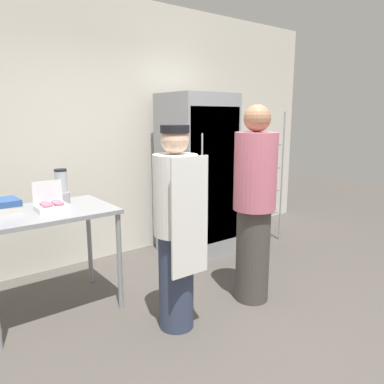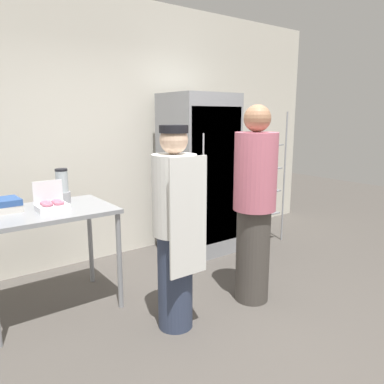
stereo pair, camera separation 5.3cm
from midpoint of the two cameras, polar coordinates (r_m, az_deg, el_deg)
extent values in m
plane|color=#4C4742|center=(3.24, 8.06, -19.61)|extent=(14.00, 14.00, 0.00)
cube|color=silver|center=(4.56, -11.05, 9.15)|extent=(6.40, 0.12, 2.99)
cube|color=gray|center=(4.55, 1.32, 2.61)|extent=(0.78, 0.69, 1.93)
cube|color=gray|center=(4.29, 4.09, 2.30)|extent=(0.72, 0.02, 1.58)
cylinder|color=silver|center=(4.13, 2.08, 2.36)|extent=(0.02, 0.02, 0.95)
cylinder|color=#93969B|center=(4.69, 9.68, 1.44)|extent=(0.02, 0.02, 1.72)
cylinder|color=#93969B|center=(5.12, 14.17, 2.10)|extent=(0.02, 0.02, 1.72)
cylinder|color=#93969B|center=(4.99, 6.11, 2.15)|extent=(0.02, 0.02, 1.72)
cylinder|color=#93969B|center=(5.39, 10.63, 2.73)|extent=(0.02, 0.02, 1.72)
cube|color=gray|center=(5.14, 10.00, -3.12)|extent=(0.53, 0.40, 0.01)
torus|color=orange|center=(5.00, 8.54, -3.20)|extent=(0.11, 0.11, 0.03)
torus|color=orange|center=(5.13, 10.01, -2.87)|extent=(0.11, 0.11, 0.03)
torus|color=orange|center=(5.27, 11.40, -2.55)|extent=(0.11, 0.11, 0.03)
cube|color=gray|center=(5.07, 10.12, 0.21)|extent=(0.53, 0.40, 0.01)
torus|color=orange|center=(4.93, 8.64, 0.21)|extent=(0.11, 0.11, 0.03)
torus|color=orange|center=(5.20, 11.54, 0.70)|extent=(0.11, 0.11, 0.03)
cube|color=gray|center=(5.02, 10.24, 3.62)|extent=(0.53, 0.40, 0.01)
torus|color=orange|center=(4.88, 8.75, 3.74)|extent=(0.10, 0.10, 0.03)
torus|color=orange|center=(5.15, 11.67, 4.04)|extent=(0.10, 0.10, 0.03)
cube|color=gray|center=(4.99, 10.37, 7.08)|extent=(0.53, 0.40, 0.01)
torus|color=orange|center=(4.85, 8.86, 7.28)|extent=(0.11, 0.11, 0.03)
torus|color=orange|center=(5.12, 11.81, 7.40)|extent=(0.11, 0.11, 0.03)
cube|color=gray|center=(3.35, -20.93, -2.83)|extent=(1.07, 0.74, 0.04)
cylinder|color=gray|center=(3.36, -10.55, -10.30)|extent=(0.04, 0.04, 0.86)
cylinder|color=gray|center=(3.93, -14.86, -7.23)|extent=(0.04, 0.04, 0.86)
cube|color=white|center=(3.30, -20.06, -2.24)|extent=(0.25, 0.19, 0.05)
cube|color=white|center=(3.37, -20.69, 0.06)|extent=(0.24, 0.01, 0.19)
torus|color=#C66B84|center=(3.24, -20.71, -1.80)|extent=(0.09, 0.09, 0.03)
torus|color=#C66B84|center=(3.27, -19.15, -1.59)|extent=(0.09, 0.09, 0.03)
torus|color=#C66B84|center=(3.31, -21.06, -1.57)|extent=(0.09, 0.09, 0.03)
torus|color=#C66B84|center=(3.34, -19.52, -1.36)|extent=(0.09, 0.09, 0.03)
cylinder|color=#99999E|center=(3.56, -18.66, -0.77)|extent=(0.14, 0.14, 0.10)
cylinder|color=#B2BCC1|center=(3.53, -18.82, 1.53)|extent=(0.11, 0.11, 0.19)
cylinder|color=black|center=(3.52, -18.93, 3.22)|extent=(0.11, 0.11, 0.02)
cube|color=silver|center=(3.41, -26.87, -2.30)|extent=(0.32, 0.27, 0.06)
cylinder|color=#333D56|center=(3.04, -2.07, -13.38)|extent=(0.28, 0.28, 0.78)
cylinder|color=silver|center=(2.82, -2.17, -0.46)|extent=(0.34, 0.34, 0.62)
sphere|color=beige|center=(2.76, -2.24, 7.94)|extent=(0.21, 0.21, 0.21)
cube|color=white|center=(2.71, 0.01, -3.91)|extent=(0.32, 0.02, 0.89)
cylinder|color=black|center=(2.76, -2.25, 9.57)|extent=(0.21, 0.21, 0.06)
cylinder|color=#47423D|center=(3.49, 9.66, -9.48)|extent=(0.30, 0.30, 0.86)
cylinder|color=#C6667A|center=(3.30, 10.11, 3.06)|extent=(0.37, 0.37, 0.68)
sphere|color=#9E7051|center=(3.26, 10.40, 10.99)|extent=(0.23, 0.23, 0.23)
camera|label=1|loc=(0.03, -89.55, 0.09)|focal=35.00mm
camera|label=2|loc=(0.03, 90.45, -0.09)|focal=35.00mm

